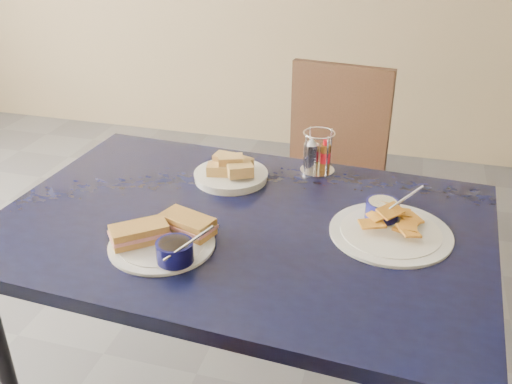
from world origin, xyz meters
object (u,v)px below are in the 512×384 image
(sandwich_plate, at_px, (165,238))
(bread_basket, at_px, (231,172))
(plantain_plate, at_px, (389,225))
(chair_far, at_px, (328,160))
(condiment_caddy, at_px, (317,155))
(dining_table, at_px, (242,238))

(sandwich_plate, height_order, bread_basket, sandwich_plate)
(sandwich_plate, bearing_deg, plantain_plate, 23.45)
(chair_far, height_order, bread_basket, chair_far)
(condiment_caddy, bearing_deg, dining_table, -110.92)
(dining_table, bearing_deg, plantain_plate, 7.99)
(dining_table, bearing_deg, condiment_caddy, 69.08)
(bread_basket, bearing_deg, plantain_plate, -19.41)
(sandwich_plate, relative_size, plantain_plate, 0.94)
(bread_basket, bearing_deg, dining_table, -65.66)
(chair_far, height_order, sandwich_plate, chair_far)
(dining_table, height_order, bread_basket, bread_basket)
(bread_basket, bearing_deg, chair_far, 74.50)
(chair_far, bearing_deg, bread_basket, -105.50)
(dining_table, relative_size, chair_far, 1.50)
(sandwich_plate, xyz_separation_m, plantain_plate, (0.54, 0.23, -0.01))
(dining_table, bearing_deg, bread_basket, 114.34)
(sandwich_plate, xyz_separation_m, bread_basket, (0.04, 0.41, 0.00))
(chair_far, xyz_separation_m, bread_basket, (-0.20, -0.72, 0.25))
(plantain_plate, bearing_deg, sandwich_plate, -156.55)
(sandwich_plate, distance_m, bread_basket, 0.41)
(sandwich_plate, xyz_separation_m, condiment_caddy, (0.28, 0.54, 0.03))
(plantain_plate, xyz_separation_m, condiment_caddy, (-0.25, 0.31, 0.04))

